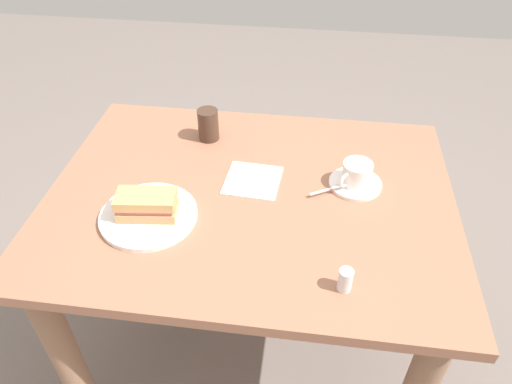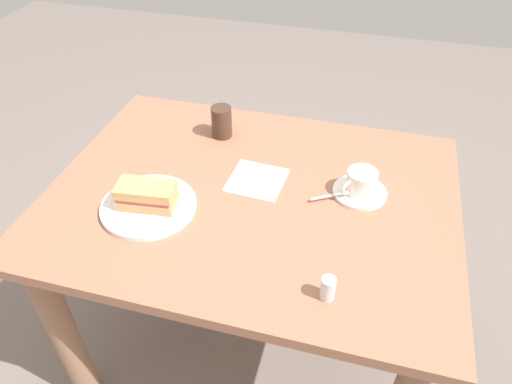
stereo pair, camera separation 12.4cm
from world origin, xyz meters
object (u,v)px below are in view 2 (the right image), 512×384
at_px(coffee_saucer, 360,192).
at_px(salt_shaker, 328,288).
at_px(dining_table, 252,230).
at_px(spoon, 334,195).
at_px(napkin, 257,180).
at_px(sandwich_plate, 149,206).
at_px(drinking_glass, 222,122).
at_px(sandwich_front, 147,195).
at_px(coffee_cup, 361,181).

xyz_separation_m(coffee_saucer, salt_shaker, (0.03, 0.37, 0.02)).
height_order(dining_table, spoon, spoon).
bearing_deg(napkin, sandwich_plate, 37.00).
relative_size(coffee_saucer, napkin, 0.97).
height_order(dining_table, coffee_saucer, coffee_saucer).
height_order(spoon, salt_shaker, salt_shaker).
distance_m(sandwich_plate, drinking_glass, 0.39).
bearing_deg(salt_shaker, spoon, -84.50).
xyz_separation_m(sandwich_plate, napkin, (-0.24, -0.18, -0.01)).
height_order(sandwich_front, salt_shaker, sandwich_front).
bearing_deg(spoon, sandwich_front, 19.92).
relative_size(sandwich_front, spoon, 1.70).
height_order(sandwich_front, coffee_saucer, sandwich_front).
bearing_deg(spoon, salt_shaker, 95.50).
relative_size(sandwich_front, coffee_cup, 1.64).
relative_size(sandwich_front, salt_shaker, 2.69).
relative_size(napkin, salt_shaker, 2.60).
relative_size(sandwich_plate, napkin, 1.66).
height_order(coffee_cup, spoon, coffee_cup).
height_order(spoon, napkin, spoon).
relative_size(coffee_saucer, salt_shaker, 2.52).
bearing_deg(sandwich_plate, coffee_saucer, -158.93).
xyz_separation_m(sandwich_plate, sandwich_front, (-0.00, 0.00, 0.04)).
height_order(sandwich_plate, napkin, sandwich_plate).
height_order(dining_table, salt_shaker, salt_shaker).
xyz_separation_m(dining_table, spoon, (-0.22, -0.04, 0.15)).
height_order(dining_table, napkin, napkin).
bearing_deg(coffee_saucer, drinking_glass, -21.28).
relative_size(sandwich_front, coffee_saucer, 1.07).
bearing_deg(spoon, napkin, -4.95).
distance_m(sandwich_plate, sandwich_front, 0.04).
bearing_deg(drinking_glass, salt_shaker, 127.53).
xyz_separation_m(sandwich_plate, coffee_saucer, (-0.53, -0.20, -0.00)).
bearing_deg(coffee_saucer, spoon, 30.61).
relative_size(coffee_cup, napkin, 0.63).
bearing_deg(sandwich_plate, coffee_cup, -159.01).
distance_m(coffee_saucer, salt_shaker, 0.37).
distance_m(sandwich_front, drinking_glass, 0.39).
height_order(sandwich_plate, salt_shaker, salt_shaker).
xyz_separation_m(coffee_cup, salt_shaker, (0.03, 0.36, -0.01)).
relative_size(dining_table, sandwich_front, 7.08).
bearing_deg(sandwich_front, spoon, -160.08).
height_order(coffee_saucer, coffee_cup, coffee_cup).
xyz_separation_m(coffee_saucer, coffee_cup, (0.00, 0.00, 0.04)).
bearing_deg(coffee_saucer, sandwich_plate, 21.07).
xyz_separation_m(sandwich_front, napkin, (-0.24, -0.19, -0.04)).
bearing_deg(sandwich_plate, salt_shaker, 161.71).
relative_size(coffee_cup, drinking_glass, 0.96).
bearing_deg(sandwich_plate, dining_table, -152.03).
height_order(napkin, salt_shaker, salt_shaker).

